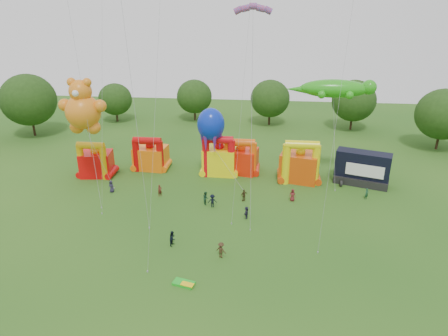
# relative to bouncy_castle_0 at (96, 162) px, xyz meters

# --- Properties ---
(ground) EXTENTS (160.00, 160.00, 0.00)m
(ground) POSITION_rel_bouncy_castle_0_xyz_m (17.79, -26.00, -2.19)
(ground) COLOR #1F5116
(ground) RESTS_ON ground
(tree_ring) EXTENTS (125.49, 127.61, 12.07)m
(tree_ring) POSITION_rel_bouncy_castle_0_xyz_m (16.59, -25.38, 4.07)
(tree_ring) COLOR #352314
(tree_ring) RESTS_ON ground
(bouncy_castle_0) EXTENTS (4.92, 4.16, 5.70)m
(bouncy_castle_0) POSITION_rel_bouncy_castle_0_xyz_m (0.00, 0.00, 0.00)
(bouncy_castle_0) COLOR red
(bouncy_castle_0) RESTS_ON ground
(bouncy_castle_1) EXTENTS (5.15, 4.29, 5.55)m
(bouncy_castle_1) POSITION_rel_bouncy_castle_0_xyz_m (7.38, 3.59, -0.07)
(bouncy_castle_1) COLOR orange
(bouncy_castle_1) RESTS_ON ground
(bouncy_castle_2) EXTENTS (5.01, 4.07, 6.41)m
(bouncy_castle_2) POSITION_rel_bouncy_castle_0_xyz_m (18.40, 2.71, 0.25)
(bouncy_castle_2) COLOR #FFEB0D
(bouncy_castle_2) RESTS_ON ground
(bouncy_castle_3) EXTENTS (5.50, 4.74, 5.79)m
(bouncy_castle_3) POSITION_rel_bouncy_castle_0_xyz_m (21.58, 3.58, 0.02)
(bouncy_castle_3) COLOR red
(bouncy_castle_3) RESTS_ON ground
(bouncy_castle_4) EXTENTS (6.17, 5.39, 6.56)m
(bouncy_castle_4) POSITION_rel_bouncy_castle_0_xyz_m (30.35, 1.46, 0.30)
(bouncy_castle_4) COLOR #D4460B
(bouncy_castle_4) RESTS_ON ground
(stage_trailer) EXTENTS (7.98, 5.04, 4.89)m
(stage_trailer) POSITION_rel_bouncy_castle_0_xyz_m (39.20, 1.19, 0.16)
(stage_trailer) COLOR black
(stage_trailer) RESTS_ON ground
(teddy_bear_kite) EXTENTS (6.39, 4.53, 15.70)m
(teddy_bear_kite) POSITION_rel_bouncy_castle_0_xyz_m (1.67, -4.87, 8.41)
(teddy_bear_kite) COLOR orange
(teddy_bear_kite) RESTS_ON ground
(gecko_kite) EXTENTS (12.29, 6.77, 14.77)m
(gecko_kite) POSITION_rel_bouncy_castle_0_xyz_m (34.54, 1.97, 8.32)
(gecko_kite) COLOR #279D16
(gecko_kite) RESTS_ON ground
(octopus_kite) EXTENTS (7.18, 6.53, 10.62)m
(octopus_kite) POSITION_rel_bouncy_castle_0_xyz_m (18.84, 0.19, 2.49)
(octopus_kite) COLOR #0C28B4
(octopus_kite) RESTS_ON ground
(parafoil_kites) EXTENTS (27.34, 12.95, 29.16)m
(parafoil_kites) POSITION_rel_bouncy_castle_0_xyz_m (5.17, -7.24, 11.14)
(parafoil_kites) COLOR red
(parafoil_kites) RESTS_ON ground
(diamond_kites) EXTENTS (28.39, 17.33, 37.60)m
(diamond_kites) POSITION_rel_bouncy_castle_0_xyz_m (18.55, -12.60, 14.38)
(diamond_kites) COLOR red
(diamond_kites) RESTS_ON ground
(folded_kite_bundle) EXTENTS (2.18, 1.47, 0.31)m
(folded_kite_bundle) POSITION_rel_bouncy_castle_0_xyz_m (18.17, -23.77, -2.05)
(folded_kite_bundle) COLOR green
(folded_kite_bundle) RESTS_ON ground
(spectator_0) EXTENTS (0.97, 0.78, 1.72)m
(spectator_0) POSITION_rel_bouncy_castle_0_xyz_m (4.30, -5.39, -1.32)
(spectator_0) COLOR #252138
(spectator_0) RESTS_ON ground
(spectator_1) EXTENTS (0.72, 0.69, 1.67)m
(spectator_1) POSITION_rel_bouncy_castle_0_xyz_m (11.28, -5.92, -1.35)
(spectator_1) COLOR #562218
(spectator_1) RESTS_ON ground
(spectator_2) EXTENTS (0.93, 1.04, 1.77)m
(spectator_2) POSITION_rel_bouncy_castle_0_xyz_m (17.79, -7.51, -1.30)
(spectator_2) COLOR #193F26
(spectator_2) RESTS_ON ground
(spectator_3) EXTENTS (1.23, 0.83, 1.76)m
(spectator_3) POSITION_rel_bouncy_castle_0_xyz_m (18.76, -8.25, -1.31)
(spectator_3) COLOR black
(spectator_3) RESTS_ON ground
(spectator_4) EXTENTS (1.06, 0.92, 1.71)m
(spectator_4) POSITION_rel_bouncy_castle_0_xyz_m (22.68, -6.16, -1.33)
(spectator_4) COLOR #49391D
(spectator_4) RESTS_ON ground
(spectator_5) EXTENTS (0.59, 1.48, 1.55)m
(spectator_5) POSITION_rel_bouncy_castle_0_xyz_m (23.25, -10.68, -1.41)
(spectator_5) COLOR #27243C
(spectator_5) RESTS_ON ground
(spectator_6) EXTENTS (0.93, 0.71, 1.71)m
(spectator_6) POSITION_rel_bouncy_castle_0_xyz_m (29.05, -5.44, -1.33)
(spectator_6) COLOR maroon
(spectator_6) RESTS_ON ground
(spectator_7) EXTENTS (0.67, 0.62, 1.54)m
(spectator_7) POSITION_rel_bouncy_castle_0_xyz_m (38.92, -3.86, -1.42)
(spectator_7) COLOR #1B4529
(spectator_7) RESTS_ON ground
(spectator_8) EXTENTS (0.82, 0.96, 1.72)m
(spectator_8) POSITION_rel_bouncy_castle_0_xyz_m (15.66, -17.39, -1.33)
(spectator_8) COLOR black
(spectator_8) RESTS_ON ground
(spectator_9) EXTENTS (1.30, 1.07, 1.75)m
(spectator_9) POSITION_rel_bouncy_castle_0_xyz_m (21.10, -19.08, -1.31)
(spectator_9) COLOR #382716
(spectator_9) RESTS_ON ground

